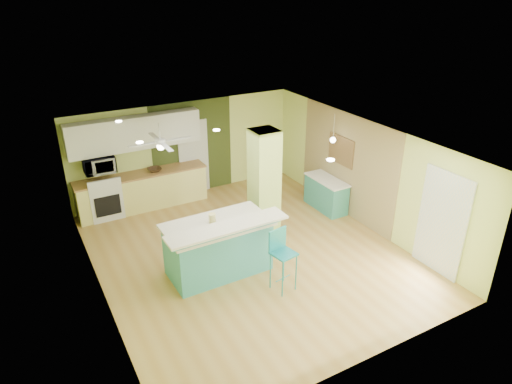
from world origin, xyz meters
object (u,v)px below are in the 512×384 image
(bar_stool, at_px, (281,250))
(fruit_bowl, at_px, (154,170))
(peninsula, at_px, (219,247))
(side_counter, at_px, (326,194))
(canister, at_px, (212,218))

(bar_stool, distance_m, fruit_bowl, 4.57)
(bar_stool, height_order, fruit_bowl, bar_stool)
(peninsula, height_order, bar_stool, peninsula)
(bar_stool, distance_m, side_counter, 3.54)
(peninsula, distance_m, bar_stool, 1.31)
(peninsula, height_order, side_counter, peninsula)
(fruit_bowl, distance_m, canister, 3.36)
(peninsula, distance_m, side_counter, 3.72)
(side_counter, relative_size, canister, 6.82)
(peninsula, relative_size, bar_stool, 1.93)
(fruit_bowl, bearing_deg, peninsula, -87.59)
(peninsula, bearing_deg, side_counter, 18.04)
(canister, bearing_deg, bar_stool, -52.71)
(peninsula, bearing_deg, canister, 120.10)
(bar_stool, bearing_deg, peninsula, 117.69)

